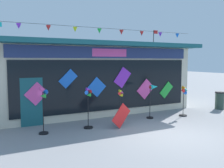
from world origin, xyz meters
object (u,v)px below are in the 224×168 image
wind_spinner_left (88,104)px  wind_spinner_far_left (43,102)px  wind_spinner_center_right (153,93)px  wind_spinner_right (184,97)px  wind_spinner_center_left (121,103)px  trash_bin (220,100)px  kite_shop_building (87,76)px  display_kite_on_ground (121,116)px

wind_spinner_left → wind_spinner_far_left: bearing=179.1°
wind_spinner_center_right → wind_spinner_right: wind_spinner_center_right is taller
wind_spinner_far_left → wind_spinner_right: (6.71, -0.10, -0.26)m
wind_spinner_far_left → wind_spinner_center_left: wind_spinner_far_left is taller
wind_spinner_left → trash_bin: size_ratio=1.68×
wind_spinner_center_left → wind_spinner_center_right: 1.88m
wind_spinner_far_left → wind_spinner_right: size_ratio=1.19×
kite_shop_building → wind_spinner_far_left: 5.48m
wind_spinner_center_left → display_kite_on_ground: wind_spinner_center_left is taller
trash_bin → kite_shop_building: bearing=148.1°
wind_spinner_left → display_kite_on_ground: 1.41m
wind_spinner_right → trash_bin: bearing=7.6°
kite_shop_building → wind_spinner_far_left: size_ratio=5.86×
wind_spinner_right → trash_bin: 3.09m
kite_shop_building → trash_bin: size_ratio=10.56×
wind_spinner_left → wind_spinner_center_right: (3.38, 0.29, 0.18)m
wind_spinner_center_right → trash_bin: wind_spinner_center_right is taller
trash_bin → display_kite_on_ground: bearing=-173.0°
kite_shop_building → display_kite_on_ground: bearing=-95.1°
wind_spinner_center_left → trash_bin: wind_spinner_center_left is taller
wind_spinner_far_left → wind_spinner_center_right: bearing=2.9°
wind_spinner_far_left → trash_bin: size_ratio=1.80×
wind_spinner_center_left → display_kite_on_ground: bearing=-116.9°
kite_shop_building → wind_spinner_center_right: 4.40m
wind_spinner_center_left → wind_spinner_left: bearing=-175.2°
wind_spinner_center_right → trash_bin: bearing=0.5°
wind_spinner_center_right → wind_spinner_right: size_ratio=1.07×
wind_spinner_center_left → wind_spinner_right: (3.41, -0.20, 0.08)m
kite_shop_building → display_kite_on_ground: 4.97m
wind_spinner_center_right → wind_spinner_far_left: bearing=-177.1°
wind_spinner_far_left → wind_spinner_center_left: 3.31m
wind_spinner_left → wind_spinner_center_left: (1.54, 0.13, -0.13)m
wind_spinner_center_right → display_kite_on_ground: wind_spinner_center_right is taller
kite_shop_building → wind_spinner_left: 4.66m
kite_shop_building → trash_bin: (6.33, -3.95, -1.31)m
wind_spinner_far_left → wind_spinner_left: bearing=-0.9°
wind_spinner_center_left → wind_spinner_right: size_ratio=0.99×
wind_spinner_far_left → wind_spinner_right: bearing=-0.9°
wind_spinner_center_right → wind_spinner_left: bearing=-175.1°
wind_spinner_center_left → wind_spinner_center_right: bearing=4.9°
wind_spinner_left → display_kite_on_ground: (1.22, -0.49, -0.51)m
kite_shop_building → wind_spinner_right: (3.30, -4.35, -0.86)m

